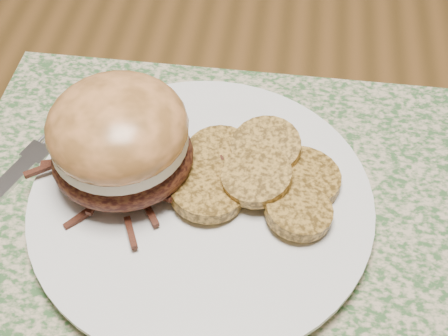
{
  "coord_description": "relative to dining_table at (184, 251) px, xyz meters",
  "views": [
    {
      "loc": [
        0.08,
        -0.31,
        1.17
      ],
      "look_at": [
        0.04,
        0.01,
        0.79
      ],
      "focal_mm": 50.0,
      "sensor_mm": 36.0,
      "label": 1
    }
  ],
  "objects": [
    {
      "name": "pork_sandwich",
      "position": [
        -0.04,
        0.01,
        0.14
      ],
      "size": [
        0.14,
        0.13,
        0.09
      ],
      "rotation": [
        0.0,
        0.0,
        0.25
      ],
      "color": "black",
      "rests_on": "dinner_plate"
    },
    {
      "name": "roasted_potatoes",
      "position": [
        0.06,
        0.01,
        0.11
      ],
      "size": [
        0.15,
        0.13,
        0.03
      ],
      "color": "#A97C31",
      "rests_on": "dinner_plate"
    },
    {
      "name": "fork",
      "position": [
        -0.15,
        -0.01,
        0.09
      ],
      "size": [
        0.08,
        0.18,
        0.0
      ],
      "rotation": [
        0.0,
        0.0,
        -0.38
      ],
      "color": "silver",
      "rests_on": "placemat"
    },
    {
      "name": "dining_table",
      "position": [
        0.0,
        0.0,
        0.0
      ],
      "size": [
        1.5,
        0.9,
        0.75
      ],
      "color": "#573719",
      "rests_on": "ground"
    },
    {
      "name": "dinner_plate",
      "position": [
        0.02,
        -0.01,
        0.09
      ],
      "size": [
        0.26,
        0.26,
        0.02
      ],
      "primitive_type": "cylinder",
      "color": "white",
      "rests_on": "placemat"
    },
    {
      "name": "placemat",
      "position": [
        0.04,
        -0.0,
        0.08
      ],
      "size": [
        0.45,
        0.33,
        0.0
      ],
      "primitive_type": "cube",
      "color": "#365D30",
      "rests_on": "dining_table"
    }
  ]
}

